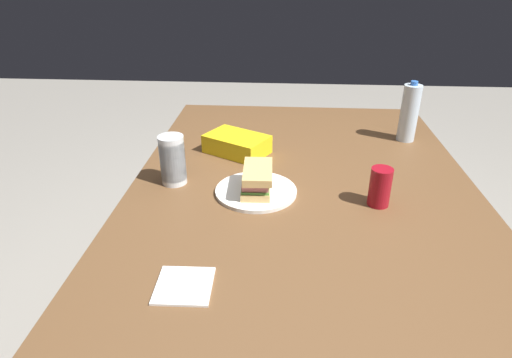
{
  "coord_description": "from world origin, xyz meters",
  "views": [
    {
      "loc": [
        1.29,
        -0.07,
        1.41
      ],
      "look_at": [
        0.07,
        -0.15,
        0.78
      ],
      "focal_mm": 30.28,
      "sensor_mm": 36.0,
      "label": 1
    }
  ],
  "objects_px": {
    "dining_table": "(302,203)",
    "chip_bag": "(237,144)",
    "sandwich": "(257,179)",
    "plastic_cup_stack": "(173,160)",
    "water_bottle_tall": "(409,113)",
    "paper_plate": "(256,191)",
    "soda_can_red": "(380,187)"
  },
  "relations": [
    {
      "from": "dining_table",
      "to": "chip_bag",
      "type": "xyz_separation_m",
      "value": [
        -0.24,
        -0.25,
        0.11
      ]
    },
    {
      "from": "chip_bag",
      "to": "dining_table",
      "type": "bearing_deg",
      "value": -14.72
    },
    {
      "from": "sandwich",
      "to": "plastic_cup_stack",
      "type": "xyz_separation_m",
      "value": [
        -0.06,
        -0.28,
        0.03
      ]
    },
    {
      "from": "water_bottle_tall",
      "to": "plastic_cup_stack",
      "type": "bearing_deg",
      "value": -63.15
    },
    {
      "from": "dining_table",
      "to": "water_bottle_tall",
      "type": "bearing_deg",
      "value": 133.84
    },
    {
      "from": "paper_plate",
      "to": "chip_bag",
      "type": "xyz_separation_m",
      "value": [
        -0.32,
        -0.1,
        0.03
      ]
    },
    {
      "from": "chip_bag",
      "to": "paper_plate",
      "type": "bearing_deg",
      "value": -43.8
    },
    {
      "from": "soda_can_red",
      "to": "plastic_cup_stack",
      "type": "relative_size",
      "value": 0.73
    },
    {
      "from": "water_bottle_tall",
      "to": "plastic_cup_stack",
      "type": "relative_size",
      "value": 1.47
    },
    {
      "from": "sandwich",
      "to": "soda_can_red",
      "type": "relative_size",
      "value": 1.51
    },
    {
      "from": "paper_plate",
      "to": "plastic_cup_stack",
      "type": "bearing_deg",
      "value": -100.77
    },
    {
      "from": "sandwich",
      "to": "water_bottle_tall",
      "type": "xyz_separation_m",
      "value": [
        -0.5,
        0.59,
        0.06
      ]
    },
    {
      "from": "sandwich",
      "to": "water_bottle_tall",
      "type": "height_order",
      "value": "water_bottle_tall"
    },
    {
      "from": "sandwich",
      "to": "plastic_cup_stack",
      "type": "relative_size",
      "value": 1.11
    },
    {
      "from": "water_bottle_tall",
      "to": "sandwich",
      "type": "bearing_deg",
      "value": -49.77
    },
    {
      "from": "plastic_cup_stack",
      "to": "soda_can_red",
      "type": "bearing_deg",
      "value": 81.29
    },
    {
      "from": "dining_table",
      "to": "sandwich",
      "type": "relative_size",
      "value": 8.92
    },
    {
      "from": "dining_table",
      "to": "chip_bag",
      "type": "relative_size",
      "value": 7.16
    },
    {
      "from": "water_bottle_tall",
      "to": "plastic_cup_stack",
      "type": "distance_m",
      "value": 0.97
    },
    {
      "from": "chip_bag",
      "to": "water_bottle_tall",
      "type": "bearing_deg",
      "value": 43.88
    },
    {
      "from": "dining_table",
      "to": "soda_can_red",
      "type": "distance_m",
      "value": 0.29
    },
    {
      "from": "sandwich",
      "to": "chip_bag",
      "type": "bearing_deg",
      "value": -163.07
    },
    {
      "from": "soda_can_red",
      "to": "chip_bag",
      "type": "xyz_separation_m",
      "value": [
        -0.36,
        -0.47,
        -0.03
      ]
    },
    {
      "from": "paper_plate",
      "to": "chip_bag",
      "type": "height_order",
      "value": "chip_bag"
    },
    {
      "from": "water_bottle_tall",
      "to": "paper_plate",
      "type": "bearing_deg",
      "value": -50.08
    },
    {
      "from": "dining_table",
      "to": "chip_bag",
      "type": "bearing_deg",
      "value": -134.13
    },
    {
      "from": "paper_plate",
      "to": "soda_can_red",
      "type": "xyz_separation_m",
      "value": [
        0.05,
        0.38,
        0.05
      ]
    },
    {
      "from": "soda_can_red",
      "to": "sandwich",
      "type": "bearing_deg",
      "value": -96.67
    },
    {
      "from": "water_bottle_tall",
      "to": "dining_table",
      "type": "bearing_deg",
      "value": -46.16
    },
    {
      "from": "chip_bag",
      "to": "plastic_cup_stack",
      "type": "xyz_separation_m",
      "value": [
        0.26,
        -0.18,
        0.05
      ]
    },
    {
      "from": "dining_table",
      "to": "water_bottle_tall",
      "type": "distance_m",
      "value": 0.63
    },
    {
      "from": "water_bottle_tall",
      "to": "plastic_cup_stack",
      "type": "height_order",
      "value": "water_bottle_tall"
    }
  ]
}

